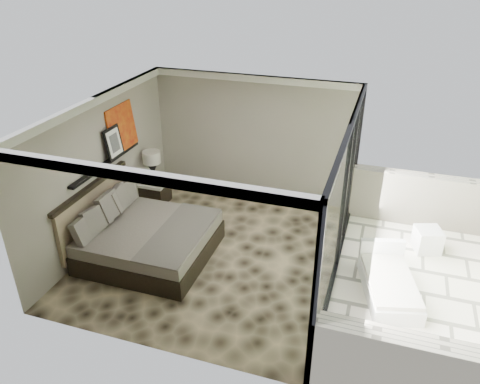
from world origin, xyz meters
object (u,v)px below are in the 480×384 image
(nightstand, at_px, (155,191))
(lounger, at_px, (389,283))
(ottoman, at_px, (427,240))
(bed, at_px, (144,238))
(table_lamp, at_px, (152,162))

(nightstand, height_order, lounger, lounger)
(ottoman, bearing_deg, bed, -160.29)
(table_lamp, xyz_separation_m, ottoman, (5.79, -0.11, -0.74))
(ottoman, xyz_separation_m, lounger, (-0.63, -1.52, -0.04))
(table_lamp, relative_size, lounger, 0.42)
(nightstand, distance_m, ottoman, 5.76)
(nightstand, bearing_deg, table_lamp, 159.85)
(nightstand, relative_size, ottoman, 1.28)
(lounger, bearing_deg, ottoman, 52.40)
(ottoman, bearing_deg, nightstand, 179.08)
(bed, bearing_deg, nightstand, 111.96)
(nightstand, distance_m, table_lamp, 0.68)
(lounger, bearing_deg, bed, 168.52)
(bed, distance_m, nightstand, 2.03)
(bed, relative_size, ottoman, 4.95)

